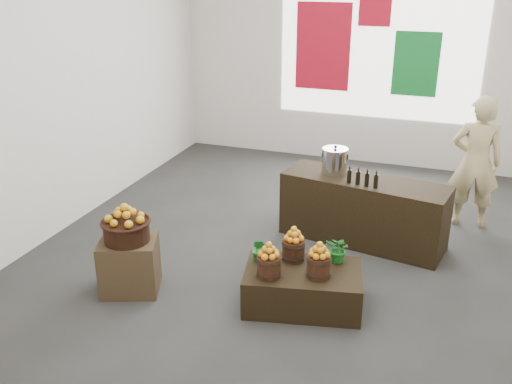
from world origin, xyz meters
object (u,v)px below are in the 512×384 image
(wicker_basket, at_px, (126,231))
(shopper, at_px, (476,162))
(stock_pot_left, at_px, (335,162))
(counter, at_px, (363,211))
(display_table, at_px, (303,288))
(crate, at_px, (130,265))

(wicker_basket, xyz_separation_m, shopper, (3.30, 2.87, 0.18))
(stock_pot_left, bearing_deg, counter, -10.38)
(counter, relative_size, stock_pot_left, 6.47)
(wicker_basket, distance_m, display_table, 1.86)
(crate, height_order, display_table, crate)
(crate, height_order, stock_pot_left, stock_pot_left)
(display_table, bearing_deg, stock_pot_left, 80.91)
(crate, xyz_separation_m, shopper, (3.30, 2.87, 0.57))
(crate, relative_size, shopper, 0.34)
(display_table, distance_m, shopper, 3.05)
(wicker_basket, height_order, counter, counter)
(wicker_basket, relative_size, stock_pot_left, 1.52)
(crate, bearing_deg, display_table, 10.37)
(display_table, bearing_deg, wicker_basket, 178.40)
(wicker_basket, height_order, stock_pot_left, stock_pot_left)
(crate, distance_m, shopper, 4.41)
(display_table, bearing_deg, counter, 67.18)
(wicker_basket, bearing_deg, counter, 43.09)
(shopper, bearing_deg, crate, 37.56)
(crate, xyz_separation_m, counter, (2.08, 1.94, 0.11))
(stock_pot_left, bearing_deg, display_table, -87.12)
(counter, relative_size, shopper, 1.15)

